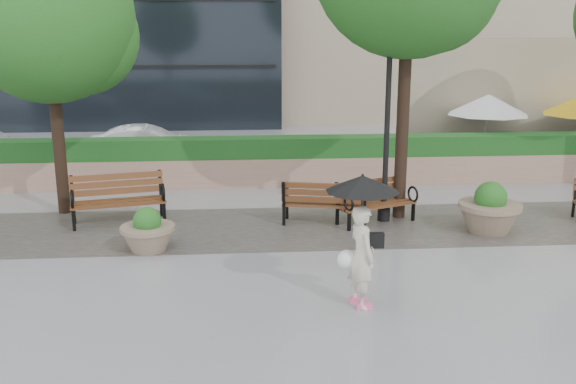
{
  "coord_description": "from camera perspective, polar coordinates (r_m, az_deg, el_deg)",
  "views": [
    {
      "loc": [
        -0.86,
        -10.46,
        4.28
      ],
      "look_at": [
        0.09,
        1.88,
        1.1
      ],
      "focal_mm": 40.0,
      "sensor_mm": 36.0,
      "label": 1
    }
  ],
  "objects": [
    {
      "name": "planter_left",
      "position": [
        12.91,
        -12.35,
        -3.66
      ],
      "size": [
        1.06,
        1.06,
        0.89
      ],
      "color": "#7F6B56",
      "rests_on": "ground"
    },
    {
      "name": "hedge_wall",
      "position": [
        17.86,
        -1.57,
        2.72
      ],
      "size": [
        24.0,
        0.8,
        1.35
      ],
      "color": "tan",
      "rests_on": "ground"
    },
    {
      "name": "ground",
      "position": [
        11.34,
        0.27,
        -7.77
      ],
      "size": [
        100.0,
        100.0,
        0.0
      ],
      "primitive_type": "plane",
      "color": "gray",
      "rests_on": "ground"
    },
    {
      "name": "tree_0",
      "position": [
        15.66,
        -19.94,
        14.02
      ],
      "size": [
        3.86,
        3.84,
        6.44
      ],
      "color": "black",
      "rests_on": "ground"
    },
    {
      "name": "patio_umb_white",
      "position": [
        20.6,
        17.36,
        7.38
      ],
      "size": [
        2.5,
        2.5,
        2.3
      ],
      "color": "black",
      "rests_on": "ground"
    },
    {
      "name": "asphalt_street",
      "position": [
        21.9,
        -2.09,
        3.14
      ],
      "size": [
        40.0,
        7.0,
        0.0
      ],
      "primitive_type": "cube",
      "color": "black",
      "rests_on": "ground"
    },
    {
      "name": "planter_right",
      "position": [
        14.4,
        17.47,
        -1.76
      ],
      "size": [
        1.33,
        1.33,
        1.11
      ],
      "color": "#7F6B56",
      "rests_on": "ground"
    },
    {
      "name": "cobble_strip",
      "position": [
        14.15,
        -0.73,
        -3.17
      ],
      "size": [
        28.0,
        3.2,
        0.01
      ],
      "primitive_type": "cube",
      "color": "#383330",
      "rests_on": "ground"
    },
    {
      "name": "bench_3",
      "position": [
        14.55,
        7.78,
        -1.65
      ],
      "size": [
        1.92,
        1.33,
        0.96
      ],
      "rotation": [
        0.0,
        0.0,
        0.38
      ],
      "color": "brown",
      "rests_on": "ground"
    },
    {
      "name": "cafe_hedge",
      "position": [
        21.11,
        23.54,
        2.75
      ],
      "size": [
        8.0,
        0.5,
        0.9
      ],
      "primitive_type": "cube",
      "color": "#164316",
      "rests_on": "ground"
    },
    {
      "name": "bench_2",
      "position": [
        14.36,
        3.28,
        -1.71
      ],
      "size": [
        1.98,
        1.12,
        1.0
      ],
      "rotation": [
        0.0,
        0.0,
        2.93
      ],
      "color": "brown",
      "rests_on": "ground"
    },
    {
      "name": "pedestrian",
      "position": [
        9.98,
        6.57,
        -3.2
      ],
      "size": [
        1.14,
        1.14,
        2.1
      ],
      "rotation": [
        0.0,
        0.0,
        1.85
      ],
      "color": "beige",
      "rests_on": "ground"
    },
    {
      "name": "car_right",
      "position": [
        20.96,
        -12.36,
        4.03
      ],
      "size": [
        3.8,
        1.35,
        1.25
      ],
      "primitive_type": "imported",
      "rotation": [
        0.0,
        0.0,
        1.58
      ],
      "color": "silver",
      "rests_on": "ground"
    },
    {
      "name": "lamppost",
      "position": [
        14.42,
        8.73,
        4.2
      ],
      "size": [
        0.28,
        0.28,
        4.01
      ],
      "color": "black",
      "rests_on": "ground"
    },
    {
      "name": "cafe_wall",
      "position": [
        23.05,
        22.52,
        7.65
      ],
      "size": [
        10.0,
        0.6,
        4.0
      ],
      "primitive_type": "cube",
      "color": "tan",
      "rests_on": "ground"
    },
    {
      "name": "bench_1",
      "position": [
        14.86,
        -14.8,
        -1.52
      ],
      "size": [
        2.16,
        1.25,
        1.1
      ],
      "rotation": [
        0.0,
        0.0,
        0.23
      ],
      "color": "brown",
      "rests_on": "ground"
    }
  ]
}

